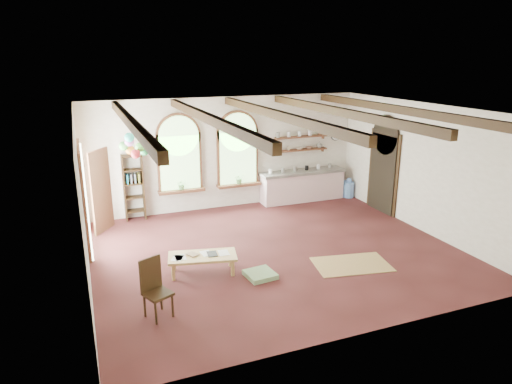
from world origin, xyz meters
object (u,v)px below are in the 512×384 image
coffee_table (202,257)px  balloon_cluster (136,144)px  kitchen_counter (302,185)px  side_chair (157,300)px

coffee_table → balloon_cluster: balloon_cluster is taller
kitchen_counter → side_chair: bearing=-136.6°
kitchen_counter → coffee_table: bearing=-138.3°
kitchen_counter → coffee_table: (-4.13, -3.68, -0.13)m
side_chair → balloon_cluster: 4.17m
kitchen_counter → coffee_table: kitchen_counter is taller
kitchen_counter → balloon_cluster: balloon_cluster is taller
kitchen_counter → side_chair: size_ratio=2.58×
kitchen_counter → coffee_table: size_ratio=1.81×
coffee_table → kitchen_counter: bearing=41.7°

